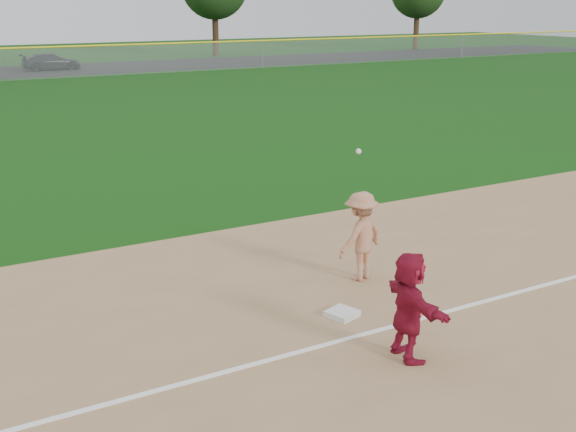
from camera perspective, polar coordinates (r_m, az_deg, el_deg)
ground at (r=11.73m, az=3.70°, el=-7.93°), size 160.00×160.00×0.00m
foul_line at (r=11.13m, az=6.01°, el=-9.27°), size 60.00×0.10×0.01m
first_base at (r=11.67m, az=4.30°, el=-7.70°), size 0.55×0.55×0.10m
base_runner at (r=10.22m, az=9.56°, el=-7.02°), size 0.70×1.52×1.58m
car_right at (r=56.27m, az=-18.21°, el=11.51°), size 4.16×1.72×1.20m
first_base_play at (r=12.96m, az=5.78°, el=-1.59°), size 1.22×1.15×2.58m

